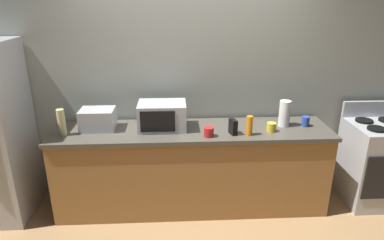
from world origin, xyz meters
TOP-DOWN VIEW (x-y plane):
  - ground_plane at (0.00, 0.00)m, footprint 8.00×8.00m
  - back_wall at (0.00, 0.81)m, footprint 6.40×0.10m
  - counter_run at (0.00, 0.40)m, footprint 2.84×0.64m
  - stove_range at (2.00, 0.40)m, footprint 0.60×0.61m
  - microwave at (-0.30, 0.45)m, footprint 0.48×0.35m
  - toaster_oven at (-0.95, 0.46)m, footprint 0.34×0.26m
  - paper_towel_roll at (0.96, 0.45)m, footprint 0.12×0.12m
  - cordless_phone at (0.39, 0.25)m, footprint 0.08×0.12m
  - bottle_dish_soap at (0.55, 0.22)m, footprint 0.06×0.06m
  - bottle_vinegar at (-1.27, 0.31)m, footprint 0.07×0.07m
  - mug_yellow at (0.79, 0.30)m, footprint 0.09×0.09m
  - mug_blue at (1.18, 0.43)m, footprint 0.08×0.08m
  - mug_red at (0.15, 0.20)m, footprint 0.10×0.10m

SIDE VIEW (x-z plane):
  - ground_plane at x=0.00m, z-range 0.00..0.00m
  - counter_run at x=0.00m, z-range 0.00..0.90m
  - stove_range at x=2.00m, z-range -0.08..1.00m
  - mug_yellow at x=0.79m, z-range 0.90..0.99m
  - mug_red at x=0.15m, z-range 0.90..0.99m
  - mug_blue at x=1.18m, z-range 0.90..1.01m
  - cordless_phone at x=0.39m, z-range 0.90..1.05m
  - bottle_dish_soap at x=0.55m, z-range 0.90..1.09m
  - toaster_oven at x=-0.95m, z-range 0.90..1.11m
  - bottle_vinegar at x=-1.27m, z-range 0.90..1.16m
  - microwave at x=-0.30m, z-range 0.90..1.17m
  - paper_towel_roll at x=0.96m, z-range 0.90..1.17m
  - back_wall at x=0.00m, z-range 0.00..2.70m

